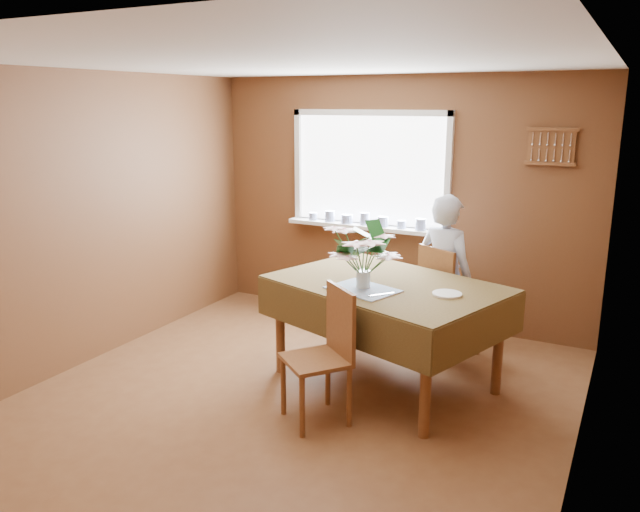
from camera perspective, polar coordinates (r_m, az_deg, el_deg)
The scene contains 14 objects.
floor at distance 4.85m, azimuth -3.08°, elevation -13.55°, with size 4.50×4.50×0.00m, color brown.
ceiling at distance 4.31m, azimuth -3.53°, elevation 17.40°, with size 4.50×4.50×0.00m, color white.
wall_back at distance 6.42m, azimuth 7.03°, elevation 4.98°, with size 4.00×4.00×0.00m, color brown.
wall_left at distance 5.69m, azimuth -20.94°, elevation 3.01°, with size 4.50×4.50×0.00m, color brown.
wall_right at distance 3.83m, azimuth 23.42°, elevation -2.17°, with size 4.50×4.50×0.00m, color brown.
window_assembly at distance 6.46m, azimuth 4.40°, elevation 5.94°, with size 1.72×0.20×1.22m.
spoon_rack at distance 5.97m, azimuth 20.39°, elevation 9.36°, with size 0.44×0.05×0.33m.
dining_table at distance 4.98m, azimuth 6.04°, elevation -3.59°, with size 2.04×1.68×0.86m.
chair_far at distance 5.68m, azimuth 11.26°, elevation -3.68°, with size 0.59×0.59×1.01m.
chair_near at distance 4.46m, azimuth 0.60°, elevation -8.54°, with size 0.59×0.59×0.98m.
seated_woman at distance 5.60m, azimuth 11.32°, elevation -1.88°, with size 0.54×0.35×1.47m, color white.
flower_bouquet at distance 4.71m, azimuth 4.03°, elevation 0.67°, with size 0.55×0.55×0.47m.
side_plate at distance 4.70m, azimuth 11.54°, elevation -3.42°, with size 0.22×0.22×0.01m, color white.
table_knife at distance 4.61m, azimuth 5.61°, elevation -3.51°, with size 0.02×0.22×0.00m, color silver.
Camera 1 is at (2.20, -3.70, 2.24)m, focal length 35.00 mm.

